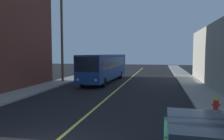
# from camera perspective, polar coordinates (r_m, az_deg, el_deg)

# --- Properties ---
(sidewalk_left) EXTENTS (2.50, 90.00, 0.15)m
(sidewalk_left) POSITION_cam_1_polar(r_m,az_deg,el_deg) (19.94, -21.90, -5.51)
(sidewalk_left) COLOR gray
(sidewalk_left) RESTS_ON ground
(sidewalk_right) EXTENTS (2.50, 90.00, 0.15)m
(sidewalk_right) POSITION_cam_1_polar(r_m,az_deg,el_deg) (16.90, 23.81, -7.30)
(sidewalk_right) COLOR gray
(sidewalk_right) RESTS_ON ground
(lane_stripe_center) EXTENTS (0.16, 60.00, 0.01)m
(lane_stripe_center) POSITION_cam_1_polar(r_m,az_deg,el_deg) (21.83, 1.96, -4.54)
(lane_stripe_center) COLOR #D8CC4C
(lane_stripe_center) RESTS_ON ground
(city_bus) EXTENTS (3.02, 12.23, 3.20)m
(city_bus) POSITION_cam_1_polar(r_m,az_deg,el_deg) (26.20, -1.87, 0.94)
(city_bus) COLOR navy
(city_bus) RESTS_ON ground
(utility_pole_mid) EXTENTS (2.40, 0.28, 11.00)m
(utility_pole_mid) POSITION_cam_1_polar(r_m,az_deg,el_deg) (26.53, -12.81, 10.29)
(utility_pole_mid) COLOR brown
(utility_pole_mid) RESTS_ON sidewalk_left
(fire_hydrant) EXTENTS (0.44, 0.26, 0.84)m
(fire_hydrant) POSITION_cam_1_polar(r_m,az_deg,el_deg) (13.34, 25.22, -8.17)
(fire_hydrant) COLOR red
(fire_hydrant) RESTS_ON sidewalk_right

